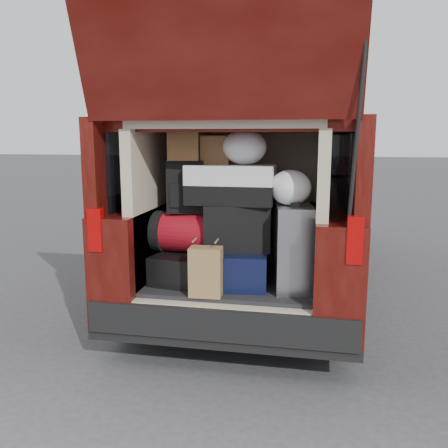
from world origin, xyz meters
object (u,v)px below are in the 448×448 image
Objects in this scene: black_soft_case at (236,227)px; backpack at (187,186)px; red_duffel at (186,232)px; twotone_duffel at (231,184)px; black_hardshell at (187,266)px; kraft_bag at (206,272)px; navy_hardshell at (235,265)px; silver_roller at (293,248)px.

backpack reaches higher than black_soft_case.
red_duffel is 0.74× the size of twotone_duffel.
black_hardshell is 0.51m from black_soft_case.
twotone_duffel reaches higher than black_soft_case.
black_hardshell is at bearing 122.21° from kraft_bag.
black_soft_case is at bearing -9.09° from backpack.
red_duffel is at bearing 173.66° from navy_hardshell.
black_hardshell is 1.58× the size of kraft_bag.
kraft_bag is 0.48m from red_duffel.
backpack reaches higher than red_duffel.
twotone_duffel is at bearing -179.07° from navy_hardshell.
navy_hardshell is at bearing 161.48° from silver_roller.
backpack is (-0.38, 0.01, 0.60)m from navy_hardshell.
kraft_bag reaches higher than navy_hardshell.
kraft_bag is 0.87× the size of backpack.
twotone_duffel is (0.34, -0.01, 0.02)m from backpack.
red_duffel is at bearing 121.42° from kraft_bag.
red_duffel is (-0.39, 0.01, 0.24)m from navy_hardshell.
kraft_bag is (-0.14, -0.36, 0.04)m from navy_hardshell.
navy_hardshell is at bearing 6.59° from twotone_duffel.
silver_roller reaches higher than red_duffel.
silver_roller is at bearing -14.98° from navy_hardshell.
silver_roller reaches higher than navy_hardshell.
twotone_duffel reaches higher than black_hardshell.
twotone_duffel reaches higher than red_duffel.
twotone_duffel reaches higher than navy_hardshell.
black_hardshell is 0.85× the size of twotone_duffel.
black_soft_case is (0.40, -0.03, 0.06)m from red_duffel.
black_hardshell is 0.89× the size of silver_roller.
silver_roller is 0.66m from kraft_bag.
silver_roller is 0.65m from twotone_duffel.
backpack is at bearing 6.66° from red_duffel.
kraft_bag is 0.70m from backpack.
twotone_duffel is (0.36, -0.01, 0.38)m from red_duffel.
silver_roller reaches higher than black_soft_case.
backpack reaches higher than twotone_duffel.
black_hardshell is 0.42m from kraft_bag.
twotone_duffel reaches higher than kraft_bag.
twotone_duffel is at bearing 69.79° from kraft_bag.
kraft_bag is 0.69m from twotone_duffel.
silver_roller is at bearing 5.97° from black_hardshell.
silver_roller is 1.55× the size of backpack.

